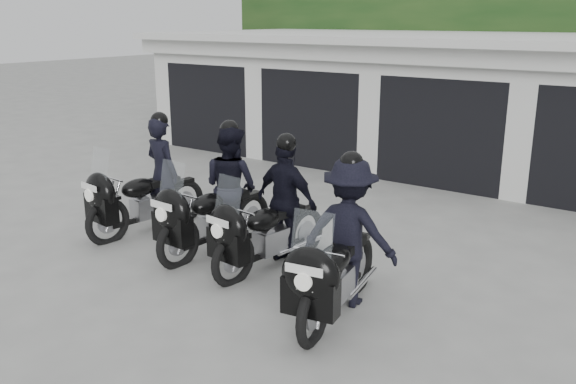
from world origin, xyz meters
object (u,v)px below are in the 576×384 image
Objects in this scene: police_bike_b at (222,195)px; police_bike_c at (277,210)px; police_bike_d at (344,243)px; police_bike_a at (147,184)px.

police_bike_b reaches higher than police_bike_c.
police_bike_c is (1.04, -0.03, -0.03)m from police_bike_b.
police_bike_d is at bearing -17.27° from police_bike_c.
police_bike_b is 1.04× the size of police_bike_c.
police_bike_b is at bearing 155.39° from police_bike_d.
police_bike_c is (2.55, 0.06, 0.03)m from police_bike_a.
police_bike_d is at bearing -1.02° from police_bike_a.
police_bike_a is 1.51m from police_bike_b.
police_bike_a is 1.02× the size of police_bike_d.
police_bike_a is 2.55m from police_bike_c.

